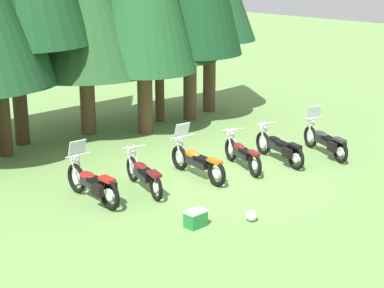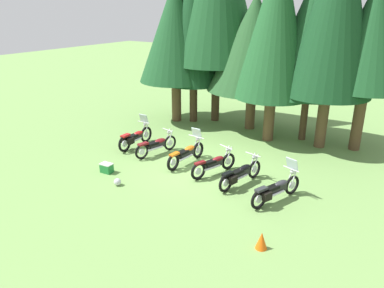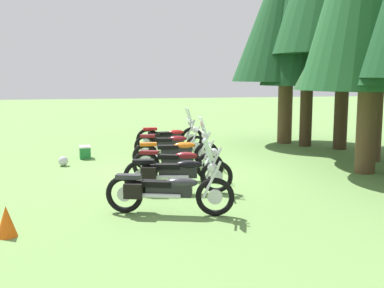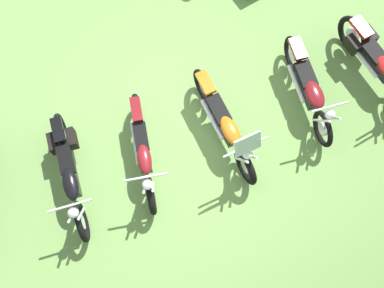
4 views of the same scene
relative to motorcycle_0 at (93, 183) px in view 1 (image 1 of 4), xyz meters
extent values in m
plane|color=#6B934C|center=(3.61, -0.55, -0.47)|extent=(80.00, 80.00, 0.00)
torus|color=black|center=(-0.01, 0.76, -0.10)|extent=(0.11, 0.75, 0.75)
cylinder|color=silver|center=(-0.01, 0.76, -0.10)|extent=(0.05, 0.29, 0.29)
torus|color=black|center=(0.00, -0.71, -0.10)|extent=(0.11, 0.75, 0.75)
cylinder|color=silver|center=(0.00, -0.71, -0.10)|extent=(0.05, 0.29, 0.29)
cube|color=black|center=(0.00, 0.03, 0.00)|extent=(0.24, 0.73, 0.21)
ellipsoid|color=#B21919|center=(0.00, 0.23, 0.12)|extent=(0.30, 0.52, 0.16)
cube|color=black|center=(0.00, -0.17, 0.09)|extent=(0.28, 0.49, 0.10)
cube|color=#B21919|center=(0.00, -0.63, 0.26)|extent=(0.22, 0.44, 0.08)
cylinder|color=silver|center=(-0.10, 0.70, 0.20)|extent=(0.05, 0.34, 0.65)
cylinder|color=silver|center=(0.08, 0.70, 0.20)|extent=(0.05, 0.34, 0.65)
cylinder|color=silver|center=(-0.01, 0.62, 0.54)|extent=(0.69, 0.04, 0.04)
sphere|color=silver|center=(-0.01, 0.71, 0.42)|extent=(0.17, 0.17, 0.17)
cylinder|color=silver|center=(0.15, -0.13, -0.08)|extent=(0.08, 0.73, 0.08)
cube|color=silver|center=(-0.01, 0.64, 0.72)|extent=(0.44, 0.15, 0.39)
cube|color=black|center=(-0.19, -0.51, 0.00)|extent=(0.14, 0.32, 0.26)
cube|color=black|center=(0.19, -0.50, 0.00)|extent=(0.14, 0.32, 0.26)
torus|color=black|center=(1.53, 0.56, -0.14)|extent=(0.25, 0.67, 0.67)
cylinder|color=silver|center=(1.53, 0.56, -0.14)|extent=(0.11, 0.26, 0.26)
torus|color=black|center=(1.17, -0.93, -0.14)|extent=(0.25, 0.67, 0.67)
cylinder|color=silver|center=(1.17, -0.93, -0.14)|extent=(0.11, 0.26, 0.26)
cube|color=black|center=(1.35, -0.19, -0.04)|extent=(0.41, 0.79, 0.23)
ellipsoid|color=maroon|center=(1.40, 0.02, 0.10)|extent=(0.42, 0.59, 0.18)
cube|color=black|center=(1.30, -0.39, 0.07)|extent=(0.39, 0.56, 0.10)
cube|color=maroon|center=(1.19, -0.85, 0.18)|extent=(0.32, 0.48, 0.08)
cylinder|color=silver|center=(1.43, 0.52, 0.16)|extent=(0.12, 0.34, 0.65)
cylinder|color=silver|center=(1.60, 0.48, 0.16)|extent=(0.12, 0.34, 0.65)
cylinder|color=silver|center=(1.49, 0.42, 0.49)|extent=(0.62, 0.18, 0.04)
sphere|color=silver|center=(1.52, 0.51, 0.37)|extent=(0.21, 0.21, 0.17)
cylinder|color=silver|center=(1.45, -0.38, -0.12)|extent=(0.26, 0.75, 0.08)
torus|color=black|center=(3.05, 0.48, -0.13)|extent=(0.16, 0.69, 0.68)
cylinder|color=silver|center=(3.05, 0.48, -0.13)|extent=(0.07, 0.26, 0.26)
torus|color=black|center=(2.93, -1.15, -0.13)|extent=(0.16, 0.69, 0.68)
cylinder|color=silver|center=(2.93, -1.15, -0.13)|extent=(0.07, 0.26, 0.26)
cube|color=black|center=(2.99, -0.33, -0.02)|extent=(0.27, 0.82, 0.25)
ellipsoid|color=#D16014|center=(3.01, -0.11, 0.13)|extent=(0.31, 0.59, 0.19)
cube|color=black|center=(2.98, -0.56, 0.10)|extent=(0.29, 0.55, 0.10)
cube|color=#D16014|center=(2.94, -1.07, 0.18)|extent=(0.23, 0.45, 0.08)
cylinder|color=silver|center=(2.97, 0.43, 0.17)|extent=(0.07, 0.34, 0.65)
cylinder|color=silver|center=(3.13, 0.41, 0.17)|extent=(0.07, 0.34, 0.65)
cylinder|color=silver|center=(3.04, 0.34, 0.50)|extent=(0.78, 0.09, 0.04)
sphere|color=silver|center=(3.05, 0.43, 0.38)|extent=(0.18, 0.18, 0.17)
cylinder|color=silver|center=(3.11, -0.52, -0.11)|extent=(0.14, 0.81, 0.08)
cube|color=silver|center=(3.04, 0.36, 0.68)|extent=(0.45, 0.18, 0.39)
torus|color=black|center=(4.66, 0.14, -0.14)|extent=(0.31, 0.67, 0.67)
cylinder|color=silver|center=(4.66, 0.14, -0.14)|extent=(0.13, 0.26, 0.25)
torus|color=black|center=(4.18, -1.29, -0.14)|extent=(0.31, 0.67, 0.67)
cylinder|color=silver|center=(4.18, -1.29, -0.14)|extent=(0.13, 0.26, 0.25)
cube|color=black|center=(4.42, -0.57, -0.04)|extent=(0.42, 0.77, 0.23)
ellipsoid|color=maroon|center=(4.49, -0.38, 0.10)|extent=(0.39, 0.58, 0.18)
cube|color=black|center=(4.36, -0.77, 0.07)|extent=(0.37, 0.54, 0.10)
cube|color=maroon|center=(4.21, -1.21, 0.17)|extent=(0.30, 0.47, 0.08)
cylinder|color=silver|center=(4.58, 0.10, 0.16)|extent=(0.15, 0.33, 0.65)
cylinder|color=silver|center=(4.71, 0.06, 0.16)|extent=(0.15, 0.33, 0.65)
cylinder|color=silver|center=(4.62, 0.01, 0.49)|extent=(0.66, 0.25, 0.04)
sphere|color=silver|center=(4.65, 0.09, 0.37)|extent=(0.22, 0.22, 0.17)
cylinder|color=silver|center=(4.48, -0.77, -0.12)|extent=(0.32, 0.73, 0.08)
torus|color=black|center=(5.84, -0.02, -0.13)|extent=(0.25, 0.69, 0.69)
cylinder|color=silver|center=(5.84, -0.02, -0.13)|extent=(0.11, 0.27, 0.26)
torus|color=black|center=(5.49, -1.58, -0.13)|extent=(0.25, 0.69, 0.69)
cylinder|color=silver|center=(5.49, -1.58, -0.13)|extent=(0.11, 0.27, 0.26)
cube|color=black|center=(5.66, -0.80, -0.03)|extent=(0.37, 0.82, 0.24)
ellipsoid|color=black|center=(5.71, -0.59, 0.12)|extent=(0.37, 0.61, 0.19)
cube|color=black|center=(5.61, -1.02, 0.09)|extent=(0.34, 0.57, 0.10)
cube|color=black|center=(5.50, -1.51, 0.19)|extent=(0.28, 0.47, 0.08)
cylinder|color=silver|center=(5.75, -0.06, 0.17)|extent=(0.12, 0.34, 0.65)
cylinder|color=silver|center=(5.90, -0.09, 0.17)|extent=(0.12, 0.34, 0.65)
cylinder|color=silver|center=(5.81, -0.16, 0.50)|extent=(0.66, 0.18, 0.04)
sphere|color=silver|center=(5.83, -0.07, 0.38)|extent=(0.20, 0.20, 0.17)
cylinder|color=silver|center=(5.75, -1.00, -0.11)|extent=(0.25, 0.79, 0.08)
cube|color=black|center=(5.38, -1.35, -0.03)|extent=(0.21, 0.34, 0.26)
cube|color=black|center=(5.69, -1.42, -0.03)|extent=(0.21, 0.34, 0.26)
torus|color=black|center=(7.44, -0.49, -0.13)|extent=(0.32, 0.67, 0.68)
cylinder|color=silver|center=(7.44, -0.49, -0.13)|extent=(0.13, 0.26, 0.26)
torus|color=black|center=(6.90, -2.01, -0.13)|extent=(0.32, 0.67, 0.68)
cylinder|color=silver|center=(6.90, -2.01, -0.13)|extent=(0.13, 0.26, 0.26)
cube|color=black|center=(7.17, -1.25, -0.03)|extent=(0.46, 0.82, 0.23)
ellipsoid|color=#2D2D33|center=(7.24, -1.04, 0.11)|extent=(0.43, 0.62, 0.18)
cube|color=black|center=(7.09, -1.46, 0.08)|extent=(0.40, 0.58, 0.10)
cube|color=#2D2D33|center=(6.92, -1.94, 0.19)|extent=(0.32, 0.48, 0.08)
cylinder|color=silver|center=(7.35, -0.52, 0.16)|extent=(0.15, 0.33, 0.65)
cylinder|color=silver|center=(7.49, -0.57, 0.16)|extent=(0.15, 0.33, 0.65)
cylinder|color=silver|center=(7.39, -0.62, 0.50)|extent=(0.61, 0.25, 0.04)
sphere|color=silver|center=(7.42, -0.54, 0.38)|extent=(0.22, 0.22, 0.17)
cylinder|color=silver|center=(7.23, -1.46, -0.11)|extent=(0.34, 0.78, 0.08)
cube|color=silver|center=(7.40, -0.60, 0.68)|extent=(0.47, 0.29, 0.39)
cube|color=black|center=(6.81, -1.77, -0.03)|extent=(0.24, 0.35, 0.26)
cube|color=black|center=(7.12, -1.88, -0.03)|extent=(0.24, 0.35, 0.26)
cylinder|color=#42301E|center=(-0.02, 4.82, 0.58)|extent=(0.42, 0.42, 2.11)
cylinder|color=#42301E|center=(0.90, 5.62, 1.09)|extent=(0.44, 0.44, 3.12)
cylinder|color=brown|center=(3.14, 5.36, 0.54)|extent=(0.49, 0.49, 2.04)
cone|color=#234C26|center=(3.14, 5.36, 3.86)|extent=(4.53, 4.53, 4.59)
cylinder|color=brown|center=(4.63, 4.20, 0.57)|extent=(0.50, 0.50, 2.08)
cylinder|color=#4C3823|center=(5.97, 5.16, 0.64)|extent=(0.33, 0.33, 2.23)
cylinder|color=brown|center=(6.94, 4.64, 0.72)|extent=(0.48, 0.48, 2.39)
cylinder|color=brown|center=(8.34, 5.15, 0.88)|extent=(0.48, 0.48, 2.71)
cube|color=#1E7233|center=(0.90, -2.69, -0.31)|extent=(0.47, 0.33, 0.33)
cube|color=silver|center=(0.90, -2.69, -0.12)|extent=(0.48, 0.34, 0.04)
sphere|color=silver|center=(2.02, -3.27, -0.34)|extent=(0.26, 0.26, 0.26)
camera|label=1|loc=(-7.17, -12.05, 5.04)|focal=58.03mm
camera|label=2|loc=(10.83, -11.81, 5.59)|focal=34.88mm
camera|label=3|loc=(15.28, -2.66, 1.96)|focal=44.86mm
camera|label=4|loc=(4.89, 1.92, 7.19)|focal=42.50mm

